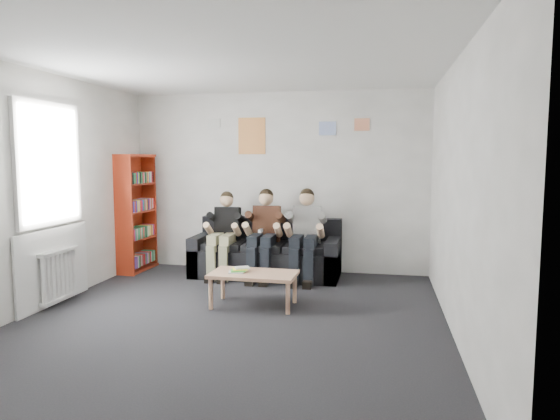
# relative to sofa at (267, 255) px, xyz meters

# --- Properties ---
(room_shell) EXTENTS (5.00, 5.00, 5.00)m
(room_shell) POSITION_rel_sofa_xyz_m (0.08, -2.10, 1.05)
(room_shell) COLOR black
(room_shell) RESTS_ON ground
(sofa) EXTENTS (2.13, 0.87, 0.82)m
(sofa) POSITION_rel_sofa_xyz_m (0.00, 0.00, 0.00)
(sofa) COLOR black
(sofa) RESTS_ON ground
(bookshelf) EXTENTS (0.27, 0.80, 1.77)m
(bookshelf) POSITION_rel_sofa_xyz_m (-2.01, -0.05, 0.59)
(bookshelf) COLOR #9C2811
(bookshelf) RESTS_ON ground
(coffee_table) EXTENTS (0.99, 0.55, 0.40)m
(coffee_table) POSITION_rel_sofa_xyz_m (0.19, -1.52, 0.05)
(coffee_table) COLOR tan
(coffee_table) RESTS_ON ground
(game_cases) EXTENTS (0.22, 0.20, 0.05)m
(game_cases) POSITION_rel_sofa_xyz_m (0.02, -1.53, 0.13)
(game_cases) COLOR silver
(game_cases) RESTS_ON coffee_table
(person_left) EXTENTS (0.36, 0.78, 1.23)m
(person_left) POSITION_rel_sofa_xyz_m (-0.59, -0.19, 0.32)
(person_left) COLOR black
(person_left) RESTS_ON sofa
(person_middle) EXTENTS (0.39, 0.83, 1.28)m
(person_middle) POSITION_rel_sofa_xyz_m (-0.00, -0.20, 0.34)
(person_middle) COLOR #492A18
(person_middle) RESTS_ON sofa
(person_right) EXTENTS (0.39, 0.84, 1.29)m
(person_right) POSITION_rel_sofa_xyz_m (0.59, -0.20, 0.35)
(person_right) COLOR white
(person_right) RESTS_ON sofa
(radiator) EXTENTS (0.10, 0.64, 0.60)m
(radiator) POSITION_rel_sofa_xyz_m (-2.07, -1.90, 0.05)
(radiator) COLOR white
(radiator) RESTS_ON ground
(window) EXTENTS (0.05, 1.30, 2.36)m
(window) POSITION_rel_sofa_xyz_m (-2.14, -1.90, 0.73)
(window) COLOR white
(window) RESTS_ON room_shell
(poster_large) EXTENTS (0.42, 0.01, 0.55)m
(poster_large) POSITION_rel_sofa_xyz_m (-0.32, 0.39, 1.75)
(poster_large) COLOR #DBC94D
(poster_large) RESTS_ON room_shell
(poster_blue) EXTENTS (0.25, 0.01, 0.20)m
(poster_blue) POSITION_rel_sofa_xyz_m (0.83, 0.39, 1.85)
(poster_blue) COLOR #4474E8
(poster_blue) RESTS_ON room_shell
(poster_pink) EXTENTS (0.22, 0.01, 0.18)m
(poster_pink) POSITION_rel_sofa_xyz_m (1.33, 0.39, 1.90)
(poster_pink) COLOR #E14683
(poster_pink) RESTS_ON room_shell
(poster_sign) EXTENTS (0.20, 0.01, 0.14)m
(poster_sign) POSITION_rel_sofa_xyz_m (-0.92, 0.39, 1.95)
(poster_sign) COLOR silver
(poster_sign) RESTS_ON room_shell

